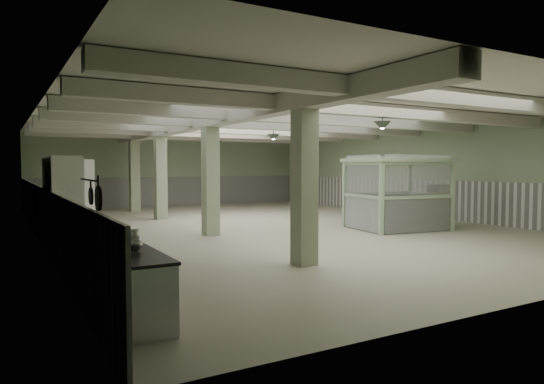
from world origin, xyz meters
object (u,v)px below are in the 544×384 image
guard_booth (397,180)px  filing_cabinet (438,205)px  walkin_cooler (63,203)px  prep_counter (105,267)px

guard_booth → filing_cabinet: guard_booth is taller
walkin_cooler → filing_cabinet: walkin_cooler is taller
walkin_cooler → guard_booth: bearing=-4.4°
prep_counter → guard_booth: size_ratio=1.50×
filing_cabinet → prep_counter: bearing=-152.7°
prep_counter → guard_booth: guard_booth is taller
filing_cabinet → guard_booth: bearing=-173.4°
prep_counter → guard_booth: bearing=21.3°
prep_counter → filing_cabinet: filing_cabinet is taller
prep_counter → walkin_cooler: size_ratio=1.89×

